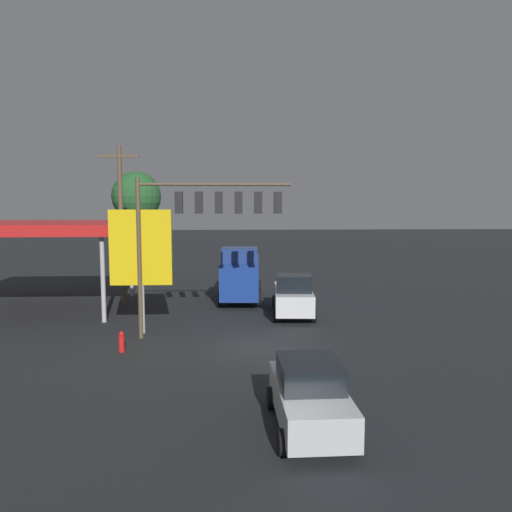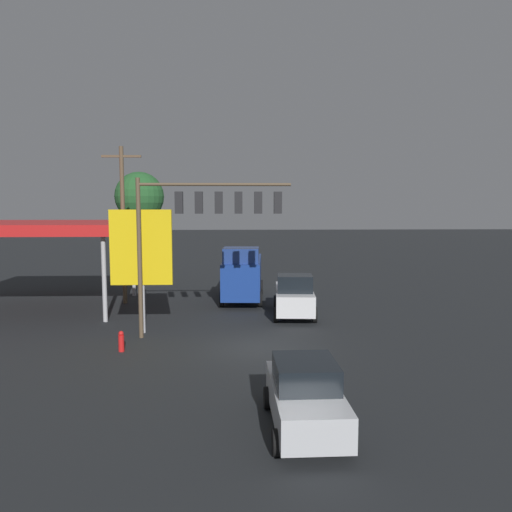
{
  "view_description": "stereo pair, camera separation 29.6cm",
  "coord_description": "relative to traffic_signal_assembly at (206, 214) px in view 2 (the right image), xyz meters",
  "views": [
    {
      "loc": [
        1.17,
        20.98,
        6.18
      ],
      "look_at": [
        0.0,
        -2.0,
        3.78
      ],
      "focal_mm": 35.0,
      "sensor_mm": 36.0,
      "label": 1
    },
    {
      "loc": [
        0.88,
        21.0,
        6.18
      ],
      "look_at": [
        0.0,
        -2.0,
        3.78
      ],
      "focal_mm": 35.0,
      "sensor_mm": 36.0,
      "label": 2
    }
  ],
  "objects": [
    {
      "name": "street_tree",
      "position": [
        6.17,
        -16.6,
        1.01
      ],
      "size": [
        3.81,
        3.81,
        8.69
      ],
      "color": "#4C331E",
      "rests_on": "ground"
    },
    {
      "name": "sedan_far",
      "position": [
        -3.28,
        9.72,
        -4.77
      ],
      "size": [
        2.13,
        4.43,
        1.93
      ],
      "rotation": [
        0.0,
        0.0,
        1.59
      ],
      "color": "silver",
      "rests_on": "ground"
    },
    {
      "name": "pickup_parked",
      "position": [
        -4.58,
        -4.21,
        -4.61
      ],
      "size": [
        2.56,
        5.33,
        2.4
      ],
      "rotation": [
        0.0,
        0.0,
        1.5
      ],
      "color": "silver",
      "rests_on": "ground"
    },
    {
      "name": "price_sign",
      "position": [
        3.12,
        -0.86,
        -1.72
      ],
      "size": [
        2.93,
        0.27,
        5.93
      ],
      "color": "#B7B7BC",
      "rests_on": "ground"
    },
    {
      "name": "utility_pole",
      "position": [
        5.59,
        -8.17,
        -0.6
      ],
      "size": [
        2.4,
        0.26,
        9.68
      ],
      "color": "brown",
      "rests_on": "ground"
    },
    {
      "name": "ground_plane",
      "position": [
        -2.31,
        1.88,
        -5.72
      ],
      "size": [
        200.0,
        200.0,
        0.0
      ],
      "primitive_type": "plane",
      "color": "black"
    },
    {
      "name": "gas_station_canopy",
      "position": [
        10.47,
        -6.97,
        -0.94
      ],
      "size": [
        11.07,
        8.67,
        5.13
      ],
      "color": "red",
      "rests_on": "ground"
    },
    {
      "name": "fire_hydrant",
      "position": [
        3.46,
        2.21,
        -5.28
      ],
      "size": [
        0.24,
        0.24,
        0.88
      ],
      "color": "red",
      "rests_on": "ground"
    },
    {
      "name": "delivery_truck",
      "position": [
        -1.78,
        -8.81,
        -4.03
      ],
      "size": [
        2.87,
        6.92,
        3.58
      ],
      "rotation": [
        0.0,
        0.0,
        1.51
      ],
      "color": "navy",
      "rests_on": "ground"
    },
    {
      "name": "traffic_signal_assembly",
      "position": [
        0.0,
        0.0,
        0.0
      ],
      "size": [
        7.03,
        0.43,
        7.37
      ],
      "color": "brown",
      "rests_on": "ground"
    }
  ]
}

